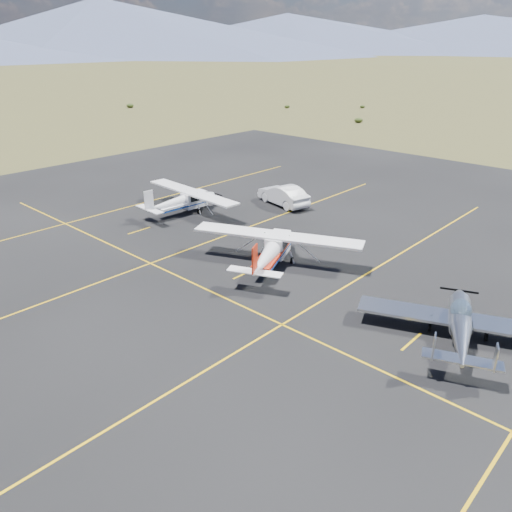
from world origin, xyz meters
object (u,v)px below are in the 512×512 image
aircraft_cessna (272,249)px  sedan (283,195)px  aircraft_plain (182,200)px  aircraft_low_wing (460,323)px

aircraft_cessna → sedan: aircraft_cessna is taller
sedan → aircraft_plain: bearing=-18.5°
aircraft_low_wing → aircraft_plain: size_ratio=0.92×
aircraft_low_wing → aircraft_cessna: (0.31, 11.97, 0.23)m
aircraft_cessna → aircraft_plain: bearing=52.1°
aircraft_low_wing → aircraft_plain: bearing=59.2°
aircraft_low_wing → aircraft_cessna: size_ratio=0.89×
aircraft_low_wing → sedan: size_ratio=1.80×
aircraft_cessna → sedan: bearing=12.5°
aircraft_low_wing → aircraft_plain: aircraft_plain is taller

